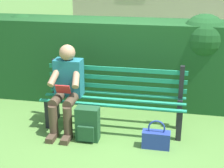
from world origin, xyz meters
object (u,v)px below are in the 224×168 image
at_px(person_seated, 66,86).
at_px(handbag, 156,139).
at_px(backpack, 88,124).
at_px(park_bench, 114,96).

xyz_separation_m(person_seated, handbag, (-1.26, 0.31, -0.50)).
relative_size(person_seated, backpack, 2.57).
bearing_deg(park_bench, person_seated, 16.12).
relative_size(backpack, handbag, 1.21).
bearing_deg(park_bench, handbag, 141.53).
distance_m(park_bench, backpack, 0.59).
bearing_deg(handbag, park_bench, -38.47).
distance_m(backpack, handbag, 0.90).
bearing_deg(person_seated, backpack, 142.08).
height_order(park_bench, backpack, park_bench).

